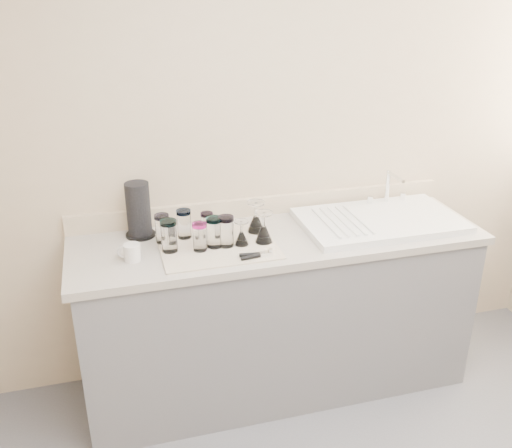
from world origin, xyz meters
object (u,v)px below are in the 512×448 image
object	(u,v)px
can_opener	(256,255)
goblet_front_right	(264,232)
tumbler_lavender	(214,232)
tumbler_cyan	(184,224)
tumbler_blue	(200,237)
tumbler_teal	(162,228)
goblet_back_right	(256,221)
goblet_front_left	(241,237)
white_mug	(132,252)
tumbler_extra	(226,231)
paper_towel_roll	(139,211)
tumbler_purple	(207,224)
tumbler_magenta	(169,236)
sink_unit	(380,220)

from	to	relation	value
can_opener	goblet_front_right	bearing A→B (deg)	61.89
tumbler_lavender	tumbler_cyan	bearing A→B (deg)	130.27
tumbler_blue	goblet_front_right	size ratio (longest dim) A/B	0.89
tumbler_teal	goblet_back_right	size ratio (longest dim) A/B	0.89
goblet_front_left	can_opener	bearing A→B (deg)	-77.52
goblet_front_right	can_opener	bearing A→B (deg)	-118.11
can_opener	white_mug	size ratio (longest dim) A/B	1.31
tumbler_extra	white_mug	distance (m)	0.45
paper_towel_roll	tumbler_purple	bearing A→B (deg)	-18.59
paper_towel_roll	tumbler_magenta	bearing A→B (deg)	-62.68
goblet_back_right	can_opener	distance (m)	0.29
tumbler_cyan	tumbler_purple	distance (m)	0.11
tumbler_teal	can_opener	distance (m)	0.48
tumbler_lavender	can_opener	world-z (taller)	tumbler_lavender
tumbler_extra	white_mug	world-z (taller)	tumbler_extra
goblet_back_right	goblet_front_right	bearing A→B (deg)	-88.19
sink_unit	tumbler_blue	xyz separation A→B (m)	(-0.96, -0.07, 0.06)
tumbler_extra	tumbler_magenta	bearing A→B (deg)	176.26
white_mug	goblet_back_right	bearing A→B (deg)	12.38
tumbler_cyan	goblet_back_right	distance (m)	0.36
tumbler_cyan	tumbler_magenta	distance (m)	0.16
tumbler_lavender	goblet_front_right	size ratio (longest dim) A/B	0.97
tumbler_cyan	white_mug	size ratio (longest dim) A/B	1.24
sink_unit	tumbler_magenta	xyz separation A→B (m)	(-1.10, -0.04, 0.07)
tumbler_purple	sink_unit	bearing A→B (deg)	-4.76
tumbler_cyan	tumbler_lavender	world-z (taller)	tumbler_lavender
tumbler_blue	goblet_back_right	world-z (taller)	goblet_back_right
white_mug	tumbler_teal	bearing A→B (deg)	41.30
sink_unit	tumbler_cyan	xyz separation A→B (m)	(-1.01, 0.09, 0.06)
tumbler_teal	tumbler_cyan	xyz separation A→B (m)	(0.11, 0.02, 0.00)
tumbler_extra	can_opener	distance (m)	0.20
tumbler_blue	can_opener	world-z (taller)	tumbler_blue
tumbler_purple	can_opener	distance (m)	0.34
tumbler_blue	tumbler_lavender	size ratio (longest dim) A/B	0.92
tumbler_lavender	goblet_back_right	xyz separation A→B (m)	(0.24, 0.11, -0.02)
tumbler_teal	tumbler_cyan	distance (m)	0.11
goblet_back_right	paper_towel_roll	xyz separation A→B (m)	(-0.56, 0.12, 0.07)
goblet_back_right	tumbler_teal	bearing A→B (deg)	179.68
tumbler_lavender	white_mug	distance (m)	0.39
tumbler_purple	goblet_front_right	distance (m)	0.29
can_opener	tumbler_magenta	bearing A→B (deg)	155.53
goblet_back_right	goblet_front_left	world-z (taller)	goblet_back_right
sink_unit	goblet_front_left	distance (m)	0.76
tumbler_blue	goblet_back_right	distance (m)	0.34
white_mug	tumbler_blue	bearing A→B (deg)	0.62
tumbler_purple	tumbler_blue	xyz separation A→B (m)	(-0.06, -0.15, 0.01)
goblet_back_right	goblet_front_left	distance (m)	0.17
tumbler_teal	tumbler_cyan	size ratio (longest dim) A/B	0.99
can_opener	sink_unit	bearing A→B (deg)	16.29
sink_unit	tumbler_extra	xyz separation A→B (m)	(-0.83, -0.06, 0.06)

